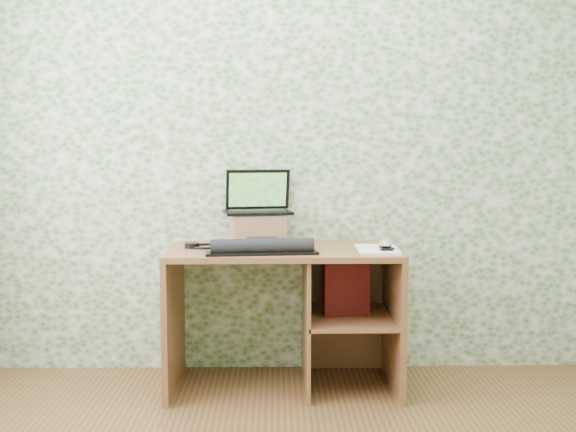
{
  "coord_description": "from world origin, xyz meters",
  "views": [
    {
      "loc": [
        -0.04,
        -1.9,
        1.26
      ],
      "look_at": [
        0.02,
        1.39,
        0.93
      ],
      "focal_mm": 40.0,
      "sensor_mm": 36.0,
      "label": 1
    }
  ],
  "objects_px": {
    "desk": "(298,297)",
    "laptop": "(258,203)",
    "riser": "(257,229)",
    "keyboard": "(263,247)",
    "notepad": "(377,250)"
  },
  "relations": [
    {
      "from": "desk",
      "to": "keyboard",
      "type": "distance_m",
      "value": 0.38
    },
    {
      "from": "desk",
      "to": "riser",
      "type": "height_order",
      "value": "riser"
    },
    {
      "from": "riser",
      "to": "laptop",
      "type": "height_order",
      "value": "laptop"
    },
    {
      "from": "riser",
      "to": "desk",
      "type": "bearing_deg",
      "value": -27.65
    },
    {
      "from": "riser",
      "to": "laptop",
      "type": "relative_size",
      "value": 0.71
    },
    {
      "from": "riser",
      "to": "laptop",
      "type": "bearing_deg",
      "value": 90.0
    },
    {
      "from": "desk",
      "to": "keyboard",
      "type": "height_order",
      "value": "keyboard"
    },
    {
      "from": "desk",
      "to": "laptop",
      "type": "xyz_separation_m",
      "value": [
        -0.22,
        0.15,
        0.49
      ]
    },
    {
      "from": "keyboard",
      "to": "notepad",
      "type": "bearing_deg",
      "value": -3.25
    },
    {
      "from": "laptop",
      "to": "keyboard",
      "type": "xyz_separation_m",
      "value": [
        0.03,
        -0.3,
        -0.2
      ]
    },
    {
      "from": "laptop",
      "to": "riser",
      "type": "bearing_deg",
      "value": -101.11
    },
    {
      "from": "riser",
      "to": "notepad",
      "type": "distance_m",
      "value": 0.67
    },
    {
      "from": "riser",
      "to": "laptop",
      "type": "distance_m",
      "value": 0.15
    },
    {
      "from": "desk",
      "to": "laptop",
      "type": "distance_m",
      "value": 0.56
    },
    {
      "from": "desk",
      "to": "notepad",
      "type": "relative_size",
      "value": 3.97
    }
  ]
}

